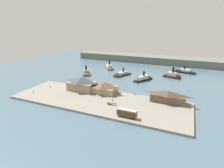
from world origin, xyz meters
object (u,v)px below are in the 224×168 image
object	(u,v)px
horse_cart	(112,103)
ferry_shed_east_terminal	(104,87)
ferry_approaching_west	(183,71)
ferry_departing_north	(120,75)
ferry_moored_west	(110,68)
ferry_moored_east	(174,76)
street_tram	(127,113)
pedestrian_at_waters_edge	(50,86)
pedestrian_walking_east	(113,100)
mooring_post_center_west	(135,94)
ferry_shed_customs_shed	(82,84)
mooring_post_center_east	(53,81)
ferry_shed_central_terminal	(168,96)
ferry_approaching_east	(145,78)
pedestrian_near_west_shed	(33,92)
ferry_outer_harbor	(86,72)

from	to	relation	value
horse_cart	ferry_shed_east_terminal	bearing A→B (deg)	128.62
ferry_approaching_west	ferry_departing_north	bearing A→B (deg)	-146.12
ferry_shed_east_terminal	ferry_moored_west	bearing A→B (deg)	110.97
ferry_moored_east	ferry_approaching_west	world-z (taller)	ferry_moored_east
ferry_shed_east_terminal	street_tram	world-z (taller)	ferry_shed_east_terminal
ferry_shed_east_terminal	ferry_moored_east	distance (m)	72.33
pedestrian_at_waters_edge	street_tram	bearing A→B (deg)	-16.53
pedestrian_at_waters_edge	ferry_moored_west	world-z (taller)	ferry_moored_west
horse_cart	ferry_moored_east	world-z (taller)	ferry_moored_east
pedestrian_walking_east	mooring_post_center_west	world-z (taller)	pedestrian_walking_east
ferry_moored_east	ferry_shed_customs_shed	bearing A→B (deg)	-132.77
ferry_shed_customs_shed	mooring_post_center_east	xyz separation A→B (m)	(-31.08, 6.39, -4.36)
ferry_shed_east_terminal	pedestrian_walking_east	xyz separation A→B (m)	(11.34, -11.20, -3.05)
ferry_shed_central_terminal	ferry_approaching_east	bearing A→B (deg)	120.04
ferry_shed_central_terminal	ferry_approaching_east	world-z (taller)	ferry_shed_central_terminal
mooring_post_center_west	ferry_moored_east	xyz separation A→B (m)	(19.41, 55.72, 0.13)
pedestrian_at_waters_edge	ferry_approaching_west	bearing A→B (deg)	45.00
pedestrian_walking_east	horse_cart	bearing A→B (deg)	-73.59
ferry_shed_central_terminal	mooring_post_center_east	xyz separation A→B (m)	(-89.68, 3.69, -3.21)
street_tram	mooring_post_center_east	world-z (taller)	street_tram
pedestrian_near_west_shed	mooring_post_center_west	bearing A→B (deg)	19.94
ferry_shed_east_terminal	ferry_outer_harbor	bearing A→B (deg)	133.68
ferry_shed_customs_shed	ferry_moored_east	world-z (taller)	ferry_shed_customs_shed
street_tram	ferry_outer_harbor	xyz separation A→B (m)	(-63.84, 66.26, -1.98)
ferry_moored_east	ferry_departing_north	size ratio (longest dim) A/B	0.83
mooring_post_center_west	ferry_moored_east	world-z (taller)	ferry_moored_east
mooring_post_center_west	ferry_approaching_east	xyz separation A→B (m)	(-3.00, 38.50, -0.03)
ferry_moored_east	pedestrian_at_waters_edge	bearing A→B (deg)	-140.89
ferry_moored_east	mooring_post_center_west	bearing A→B (deg)	-109.20
pedestrian_walking_east	ferry_approaching_east	size ratio (longest dim) A/B	0.09
ferry_shed_east_terminal	pedestrian_at_waters_edge	size ratio (longest dim) A/B	9.92
ferry_moored_west	pedestrian_near_west_shed	bearing A→B (deg)	-102.37
ferry_shed_customs_shed	ferry_shed_east_terminal	distance (m)	16.68
street_tram	pedestrian_walking_east	xyz separation A→B (m)	(-14.10, 14.84, -1.66)
ferry_shed_east_terminal	ferry_approaching_east	xyz separation A→B (m)	(17.94, 42.72, -3.43)
horse_cart	pedestrian_near_west_shed	bearing A→B (deg)	-176.50
mooring_post_center_east	ferry_moored_west	world-z (taller)	ferry_moored_west
ferry_shed_customs_shed	ferry_shed_east_terminal	world-z (taller)	ferry_shed_customs_shed
ferry_shed_east_terminal	mooring_post_center_west	xyz separation A→B (m)	(20.94, 4.22, -3.41)
ferry_shed_customs_shed	ferry_shed_central_terminal	world-z (taller)	ferry_shed_customs_shed
mooring_post_center_east	ferry_approaching_east	world-z (taller)	ferry_approaching_east
ferry_shed_central_terminal	pedestrian_walking_east	xyz separation A→B (m)	(-30.68, -12.28, -2.86)
mooring_post_center_east	ferry_departing_north	xyz separation A→B (m)	(41.72, 41.45, -0.57)
ferry_approaching_west	ferry_shed_customs_shed	bearing A→B (deg)	-127.28
pedestrian_near_west_shed	ferry_shed_customs_shed	bearing A→B (deg)	32.81
pedestrian_at_waters_edge	ferry_moored_east	xyz separation A→B (m)	(81.48, 66.23, -0.20)
pedestrian_at_waters_edge	ferry_shed_east_terminal	bearing A→B (deg)	8.70
ferry_moored_east	ferry_shed_east_terminal	bearing A→B (deg)	-123.95
pedestrian_near_west_shed	ferry_approaching_west	size ratio (longest dim) A/B	0.07
ferry_outer_harbor	ferry_approaching_west	bearing A→B (deg)	25.93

